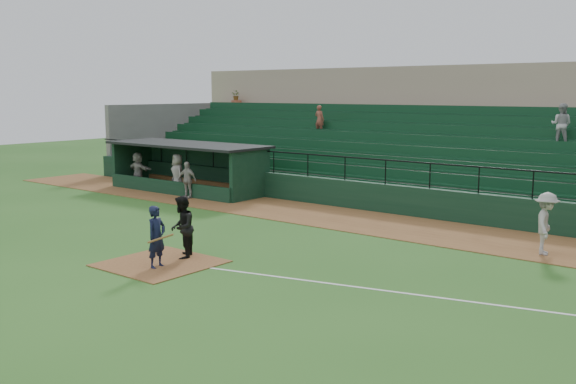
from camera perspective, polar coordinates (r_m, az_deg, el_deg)
The scene contains 12 objects.
ground at distance 20.12m, azimuth -8.95°, elevation -5.65°, with size 90.00×90.00×0.00m, color #2A5C1E.
warning_track at distance 26.05m, azimuth 4.12°, elevation -2.22°, with size 40.00×4.00×0.03m, color brown.
home_plate_dirt at distance 19.48m, azimuth -11.13°, elevation -6.15°, with size 3.00×3.00×0.03m, color brown.
foul_line at distance 16.46m, azimuth 13.84°, elevation -9.08°, with size 18.00×0.09×0.01m, color white.
stadium_structure at distance 33.01m, azimuth 12.52°, elevation 3.93°, with size 38.00×13.08×6.40m.
dugout at distance 33.34m, azimuth -8.26°, elevation 2.42°, with size 8.90×3.20×2.42m.
batter_at_plate at distance 18.86m, azimuth -11.44°, elevation -3.89°, with size 1.06×0.72×1.80m.
umpire at distance 19.79m, azimuth -9.28°, elevation -3.07°, with size 0.93×0.72×1.91m, color black.
runner at distance 21.38m, azimuth 21.69°, elevation -2.59°, with size 1.24×0.72×1.93m, color #AAA49F.
dugout_player_a at distance 30.82m, azimuth -8.83°, elevation 1.06°, with size 1.01×0.42×1.72m, color #AAA59F.
dugout_player_b at distance 32.09m, azimuth -9.65°, elevation 1.56°, with size 0.96×0.62×1.96m, color gray.
dugout_player_c at distance 34.80m, azimuth -13.00°, elevation 1.91°, with size 1.70×0.54×1.83m, color #A29D97.
Camera 1 is at (14.43, -13.11, 4.99)m, focal length 40.57 mm.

